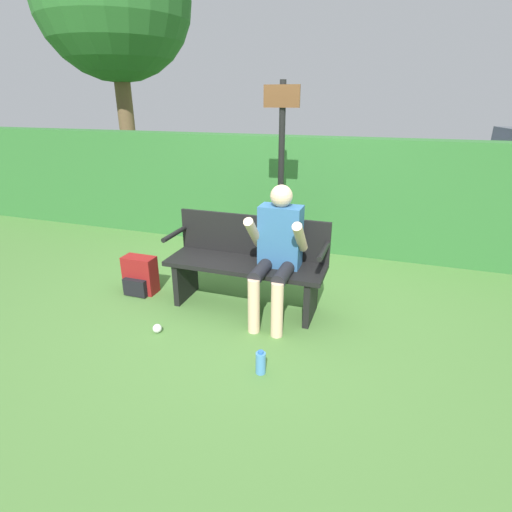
% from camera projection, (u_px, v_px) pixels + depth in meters
% --- Properties ---
extents(ground_plane, '(40.00, 40.00, 0.00)m').
position_uv_depth(ground_plane, '(245.00, 307.00, 4.15)').
color(ground_plane, '#4C7A38').
extents(hedge_back, '(12.00, 0.35, 1.55)m').
position_uv_depth(hedge_back, '(294.00, 193.00, 5.62)').
color(hedge_back, '#337033').
rests_on(hedge_back, ground).
extents(park_bench, '(1.60, 0.50, 0.92)m').
position_uv_depth(park_bench, '(247.00, 262.00, 4.04)').
color(park_bench, black).
rests_on(park_bench, ground).
extents(person_seated, '(0.53, 0.63, 1.29)m').
position_uv_depth(person_seated, '(277.00, 247.00, 3.73)').
color(person_seated, '#336699').
rests_on(person_seated, ground).
extents(backpack, '(0.36, 0.25, 0.42)m').
position_uv_depth(backpack, '(140.00, 276.00, 4.40)').
color(backpack, maroon).
rests_on(backpack, ground).
extents(water_bottle, '(0.08, 0.08, 0.20)m').
position_uv_depth(water_bottle, '(261.00, 363.00, 3.12)').
color(water_bottle, '#4C8CCC').
rests_on(water_bottle, ground).
extents(signpost, '(0.40, 0.09, 2.21)m').
position_uv_depth(signpost, '(281.00, 170.00, 4.55)').
color(signpost, black).
rests_on(signpost, ground).
extents(tree, '(2.90, 2.90, 5.20)m').
position_uv_depth(tree, '(113.00, 0.00, 7.40)').
color(tree, brown).
rests_on(tree, ground).
extents(litter_crumple, '(0.08, 0.08, 0.08)m').
position_uv_depth(litter_crumple, '(157.00, 328.00, 3.68)').
color(litter_crumple, silver).
rests_on(litter_crumple, ground).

